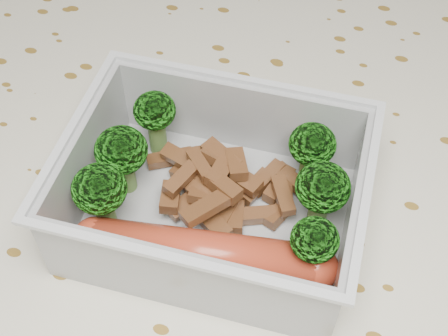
% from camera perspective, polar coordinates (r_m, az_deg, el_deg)
% --- Properties ---
extents(dining_table, '(1.40, 0.90, 0.75)m').
position_cam_1_polar(dining_table, '(0.46, 0.42, -9.30)').
color(dining_table, brown).
rests_on(dining_table, ground).
extents(tablecloth, '(1.46, 0.96, 0.19)m').
position_cam_1_polar(tablecloth, '(0.42, 0.46, -5.91)').
color(tablecloth, beige).
rests_on(tablecloth, dining_table).
extents(lunch_container, '(0.17, 0.14, 0.06)m').
position_cam_1_polar(lunch_container, '(0.36, -0.92, -2.92)').
color(lunch_container, '#BBBEC2').
rests_on(lunch_container, tablecloth).
extents(broccoli_florets, '(0.15, 0.10, 0.05)m').
position_cam_1_polar(broccoli_florets, '(0.35, -1.05, -0.35)').
color(broccoli_florets, '#608C3F').
rests_on(broccoli_florets, lunch_container).
extents(meat_pile, '(0.11, 0.07, 0.03)m').
position_cam_1_polar(meat_pile, '(0.37, 0.01, -1.49)').
color(meat_pile, brown).
rests_on(meat_pile, lunch_container).
extents(sausage, '(0.15, 0.05, 0.03)m').
position_cam_1_polar(sausage, '(0.34, -1.91, -7.82)').
color(sausage, '#B1381F').
rests_on(sausage, lunch_container).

